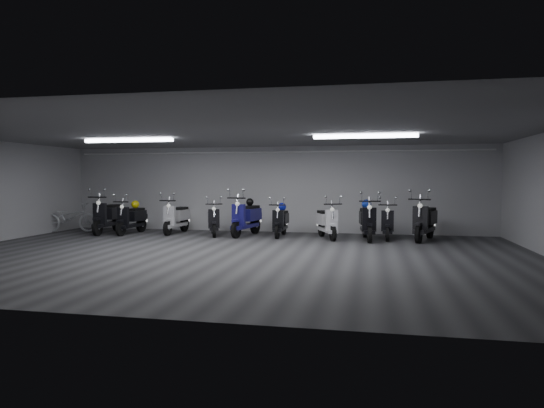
% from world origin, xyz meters
% --- Properties ---
extents(floor, '(14.00, 10.00, 0.01)m').
position_xyz_m(floor, '(0.00, 0.00, -0.01)').
color(floor, '#353538').
rests_on(floor, ground).
extents(ceiling, '(14.00, 10.00, 0.01)m').
position_xyz_m(ceiling, '(0.00, 0.00, 2.80)').
color(ceiling, slate).
rests_on(ceiling, ground).
extents(back_wall, '(14.00, 0.01, 2.80)m').
position_xyz_m(back_wall, '(0.00, 5.00, 1.40)').
color(back_wall, '#B0B0B3').
rests_on(back_wall, ground).
extents(front_wall, '(14.00, 0.01, 2.80)m').
position_xyz_m(front_wall, '(0.00, -5.00, 1.40)').
color(front_wall, '#B0B0B3').
rests_on(front_wall, ground).
extents(fluor_strip_left, '(2.40, 0.18, 0.08)m').
position_xyz_m(fluor_strip_left, '(-3.00, 1.00, 2.74)').
color(fluor_strip_left, white).
rests_on(fluor_strip_left, ceiling).
extents(fluor_strip_right, '(2.40, 0.18, 0.08)m').
position_xyz_m(fluor_strip_right, '(3.00, 1.00, 2.74)').
color(fluor_strip_right, white).
rests_on(fluor_strip_right, ceiling).
extents(conduit, '(13.60, 0.05, 0.05)m').
position_xyz_m(conduit, '(0.00, 4.92, 2.62)').
color(conduit, white).
rests_on(conduit, back_wall).
extents(scooter_0, '(0.78, 2.01, 1.47)m').
position_xyz_m(scooter_0, '(-5.05, 3.41, 0.74)').
color(scooter_0, black).
rests_on(scooter_0, floor).
extents(scooter_1, '(0.72, 1.78, 1.30)m').
position_xyz_m(scooter_1, '(-4.25, 3.44, 0.65)').
color(scooter_1, black).
rests_on(scooter_1, floor).
extents(scooter_2, '(0.70, 1.83, 1.34)m').
position_xyz_m(scooter_2, '(-2.92, 3.87, 0.67)').
color(scooter_2, silver).
rests_on(scooter_2, floor).
extents(scooter_3, '(1.10, 1.75, 1.24)m').
position_xyz_m(scooter_3, '(-1.59, 3.60, 0.62)').
color(scooter_3, black).
rests_on(scooter_3, floor).
extents(scooter_4, '(1.04, 2.06, 1.47)m').
position_xyz_m(scooter_4, '(-0.58, 3.70, 0.73)').
color(scooter_4, navy).
rests_on(scooter_4, floor).
extents(scooter_5, '(0.55, 1.64, 1.22)m').
position_xyz_m(scooter_5, '(0.50, 3.72, 0.61)').
color(scooter_5, black).
rests_on(scooter_5, floor).
extents(scooter_6, '(1.17, 1.83, 1.29)m').
position_xyz_m(scooter_6, '(1.92, 3.45, 0.65)').
color(scooter_6, silver).
rests_on(scooter_6, floor).
extents(scooter_7, '(0.83, 1.96, 1.41)m').
position_xyz_m(scooter_7, '(3.06, 3.36, 0.71)').
color(scooter_7, black).
rests_on(scooter_7, floor).
extents(scooter_8, '(0.61, 1.71, 1.27)m').
position_xyz_m(scooter_8, '(3.63, 3.75, 0.63)').
color(scooter_8, black).
rests_on(scooter_8, floor).
extents(scooter_9, '(1.28, 2.09, 1.48)m').
position_xyz_m(scooter_9, '(4.65, 3.57, 0.74)').
color(scooter_9, black).
rests_on(scooter_9, floor).
extents(bicycle, '(1.91, 1.14, 1.17)m').
position_xyz_m(bicycle, '(-6.48, 3.52, 0.58)').
color(bicycle, silver).
rests_on(bicycle, floor).
extents(helmet_0, '(0.26, 0.26, 0.26)m').
position_xyz_m(helmet_0, '(0.50, 3.95, 0.89)').
color(helmet_0, '#0E179D').
rests_on(helmet_0, scooter_5).
extents(helmet_1, '(0.27, 0.27, 0.27)m').
position_xyz_m(helmet_1, '(3.04, 3.62, 1.01)').
color(helmet_1, navy).
rests_on(helmet_1, scooter_7).
extents(helmet_2, '(0.25, 0.25, 0.25)m').
position_xyz_m(helmet_2, '(-4.23, 3.68, 0.93)').
color(helmet_2, '#CCB90C').
rests_on(helmet_2, scooter_1).
extents(helmet_3, '(0.24, 0.24, 0.24)m').
position_xyz_m(helmet_3, '(-0.52, 3.96, 1.03)').
color(helmet_3, black).
rests_on(helmet_3, scooter_4).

